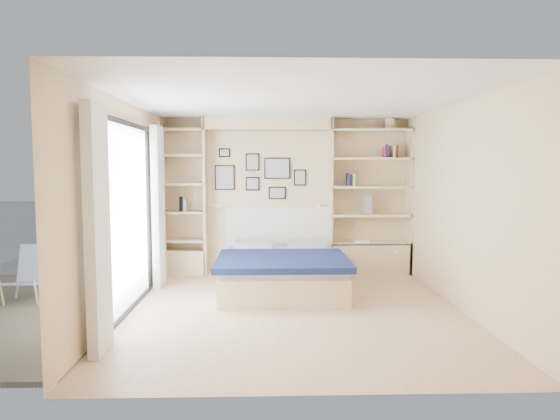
{
  "coord_description": "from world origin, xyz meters",
  "views": [
    {
      "loc": [
        -0.35,
        -5.87,
        1.73
      ],
      "look_at": [
        -0.14,
        0.9,
        1.14
      ],
      "focal_mm": 32.0,
      "sensor_mm": 36.0,
      "label": 1
    }
  ],
  "objects": [
    {
      "name": "photo_gallery",
      "position": [
        -0.45,
        2.22,
        1.6
      ],
      "size": [
        1.48,
        0.02,
        0.82
      ],
      "color": "black",
      "rests_on": "ground"
    },
    {
      "name": "deck_chair",
      "position": [
        -3.39,
        0.55,
        0.34
      ],
      "size": [
        0.47,
        0.74,
        0.72
      ],
      "rotation": [
        0.0,
        0.0,
        0.06
      ],
      "color": "tan",
      "rests_on": "ground"
    },
    {
      "name": "bed",
      "position": [
        -0.12,
        1.05,
        0.28
      ],
      "size": [
        1.74,
        2.27,
        1.07
      ],
      "color": "#D0BC87",
      "rests_on": "ground"
    },
    {
      "name": "reading_lamps",
      "position": [
        -0.3,
        2.0,
        1.1
      ],
      "size": [
        1.92,
        0.12,
        0.15
      ],
      "color": "silver",
      "rests_on": "ground"
    },
    {
      "name": "shelf_decor",
      "position": [
        1.07,
        2.07,
        1.69
      ],
      "size": [
        3.46,
        0.23,
        2.03
      ],
      "color": "navy",
      "rests_on": "ground"
    },
    {
      "name": "ground",
      "position": [
        0.0,
        0.0,
        0.0
      ],
      "size": [
        4.5,
        4.5,
        0.0
      ],
      "primitive_type": "plane",
      "color": "tan",
      "rests_on": "ground"
    },
    {
      "name": "room_shell",
      "position": [
        -0.39,
        1.52,
        1.08
      ],
      "size": [
        4.5,
        4.5,
        4.5
      ],
      "color": "beige",
      "rests_on": "ground"
    }
  ]
}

